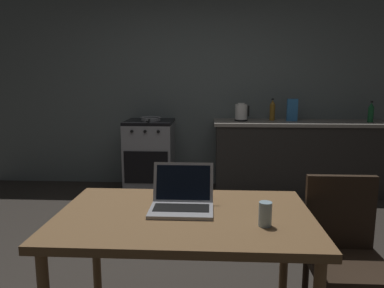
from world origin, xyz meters
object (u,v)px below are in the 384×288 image
object	(u,v)px
stove_oven	(150,155)
chair	(344,249)
drinking_glass	(265,214)
bottle_b	(272,110)
dining_table	(184,228)
bottle	(371,112)
laptop	(182,201)
cereal_box	(292,110)
frying_pan	(151,119)
electric_kettle	(241,112)

from	to	relation	value
stove_oven	chair	world-z (taller)	stove_oven
drinking_glass	bottle_b	bearing A→B (deg)	80.44
dining_table	bottle	xyz separation A→B (m)	(2.07, 2.84, 0.35)
dining_table	bottle	bearing A→B (deg)	53.85
chair	laptop	xyz separation A→B (m)	(-0.87, -0.08, 0.28)
stove_oven	bottle	xyz separation A→B (m)	(2.74, -0.05, 0.58)
cereal_box	bottle_b	xyz separation A→B (m)	(-0.24, 0.06, -0.01)
frying_pan	drinking_glass	distance (m)	3.17
dining_table	bottle_b	bearing A→B (deg)	73.10
bottle	dining_table	bearing A→B (deg)	-126.15
laptop	dining_table	bearing A→B (deg)	-81.89
stove_oven	bottle	world-z (taller)	bottle
frying_pan	drinking_glass	world-z (taller)	frying_pan
dining_table	frying_pan	distance (m)	2.94
electric_kettle	bottle_b	size ratio (longest dim) A/B	0.81
chair	frying_pan	distance (m)	3.12
electric_kettle	frying_pan	xyz separation A→B (m)	(-1.14, -0.03, -0.08)
laptop	cereal_box	size ratio (longest dim) A/B	1.15
stove_oven	laptop	size ratio (longest dim) A/B	2.84
electric_kettle	bottle_b	world-z (taller)	bottle_b
electric_kettle	stove_oven	bearing A→B (deg)	-179.88
dining_table	bottle	size ratio (longest dim) A/B	4.93
chair	laptop	distance (m)	0.92
drinking_glass	dining_table	bearing A→B (deg)	160.05
cereal_box	drinking_glass	bearing A→B (deg)	-103.99
drinking_glass	bottle_b	xyz separation A→B (m)	(0.52, 3.10, 0.23)
stove_oven	bottle	distance (m)	2.80
stove_oven	electric_kettle	bearing A→B (deg)	0.12
laptop	stove_oven	bearing A→B (deg)	95.24
chair	cereal_box	distance (m)	2.82
bottle_b	chair	bearing A→B (deg)	-91.04
electric_kettle	cereal_box	world-z (taller)	cereal_box
bottle	frying_pan	distance (m)	2.72
frying_pan	cereal_box	distance (m)	1.78
bottle	frying_pan	bearing A→B (deg)	179.54
dining_table	electric_kettle	distance (m)	2.95
frying_pan	electric_kettle	bearing A→B (deg)	1.40
dining_table	laptop	bearing A→B (deg)	105.81
stove_oven	dining_table	world-z (taller)	stove_oven
frying_pan	bottle_b	distance (m)	1.55
dining_table	frying_pan	size ratio (longest dim) A/B	2.91
frying_pan	bottle	bearing A→B (deg)	-0.46
dining_table	laptop	distance (m)	0.14
bottle	drinking_glass	distance (m)	3.43
stove_oven	electric_kettle	distance (m)	1.30
stove_oven	cereal_box	bearing A→B (deg)	0.71
dining_table	cereal_box	xyz separation A→B (m)	(1.14, 2.91, 0.37)
chair	laptop	size ratio (longest dim) A/B	2.81
dining_table	electric_kettle	world-z (taller)	electric_kettle
electric_kettle	cereal_box	distance (m)	0.64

